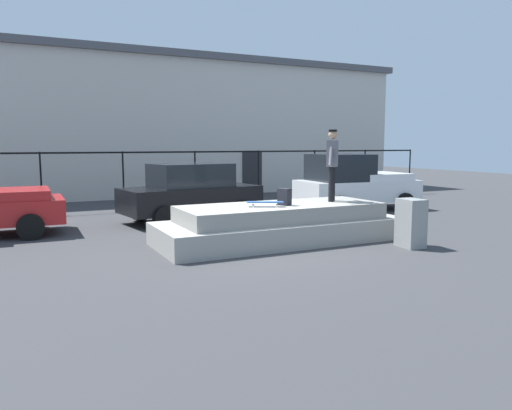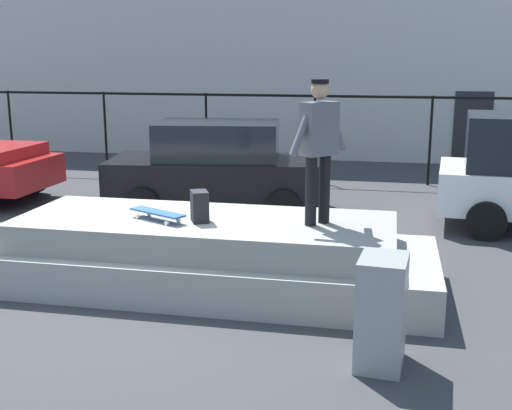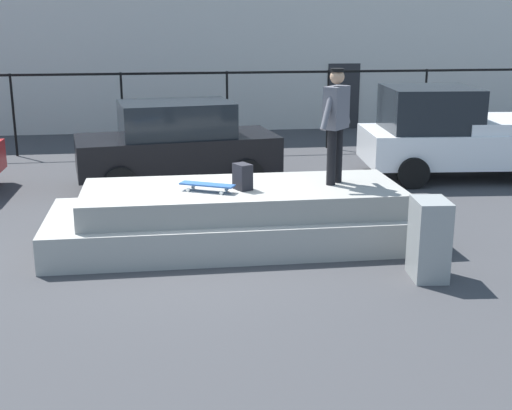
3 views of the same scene
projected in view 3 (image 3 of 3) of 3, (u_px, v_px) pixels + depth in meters
The scene contains 10 objects.
ground_plane at pixel (190, 245), 10.60m from camera, with size 60.00×60.00×0.00m, color #38383A.
concrete_ledge at pixel (242, 217), 10.64m from camera, with size 5.91×2.21×0.89m.
skateboarder at pixel (336, 118), 10.44m from camera, with size 0.66×0.73×1.77m.
skateboard at pixel (207, 185), 10.19m from camera, with size 0.83×0.56×0.12m.
backpack at pixel (243, 177), 10.29m from camera, with size 0.28×0.20×0.39m, color black.
car_black_sedan_mid at pixel (177, 143), 14.15m from camera, with size 4.29×2.44×1.73m.
car_white_pickup_far at pixel (454, 133), 14.86m from camera, with size 4.28×2.50×1.96m.
utility_box at pixel (429, 239), 9.13m from camera, with size 0.44×0.60×1.09m, color gray.
fence_row at pixel (175, 95), 17.44m from camera, with size 24.06×0.06×2.05m.
warehouse_building at pixel (169, 23), 23.60m from camera, with size 26.87×7.84×6.31m.
Camera 3 is at (-0.36, -10.10, 3.42)m, focal length 48.13 mm.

